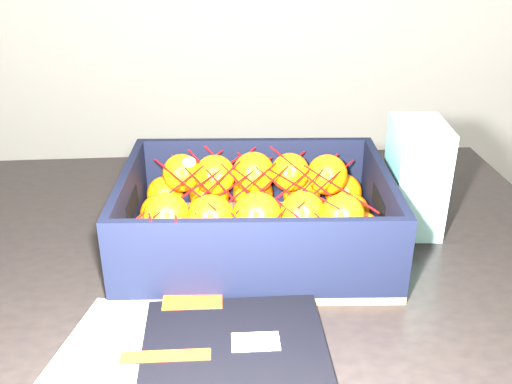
{
  "coord_description": "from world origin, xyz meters",
  "views": [
    {
      "loc": [
        0.23,
        -0.49,
        1.21
      ],
      "look_at": [
        0.24,
        0.23,
        0.86
      ],
      "focal_mm": 40.4,
      "sensor_mm": 36.0,
      "label": 1
    }
  ],
  "objects_px": {
    "table": "(194,308)",
    "retail_carton": "(415,176)",
    "magazine_stack": "(186,383)",
    "produce_crate": "(256,226)"
  },
  "relations": [
    {
      "from": "table",
      "to": "retail_carton",
      "type": "bearing_deg",
      "value": 13.83
    },
    {
      "from": "magazine_stack",
      "to": "retail_carton",
      "type": "height_order",
      "value": "retail_carton"
    },
    {
      "from": "table",
      "to": "retail_carton",
      "type": "relative_size",
      "value": 7.11
    },
    {
      "from": "magazine_stack",
      "to": "retail_carton",
      "type": "xyz_separation_m",
      "value": [
        0.33,
        0.36,
        0.08
      ]
    },
    {
      "from": "table",
      "to": "produce_crate",
      "type": "relative_size",
      "value": 3.21
    },
    {
      "from": "table",
      "to": "magazine_stack",
      "type": "relative_size",
      "value": 3.5
    },
    {
      "from": "produce_crate",
      "to": "retail_carton",
      "type": "xyz_separation_m",
      "value": [
        0.25,
        0.07,
        0.05
      ]
    },
    {
      "from": "magazine_stack",
      "to": "retail_carton",
      "type": "relative_size",
      "value": 2.03
    },
    {
      "from": "table",
      "to": "magazine_stack",
      "type": "xyz_separation_m",
      "value": [
        0.02,
        -0.27,
        0.11
      ]
    },
    {
      "from": "table",
      "to": "magazine_stack",
      "type": "bearing_deg",
      "value": -86.22
    }
  ]
}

